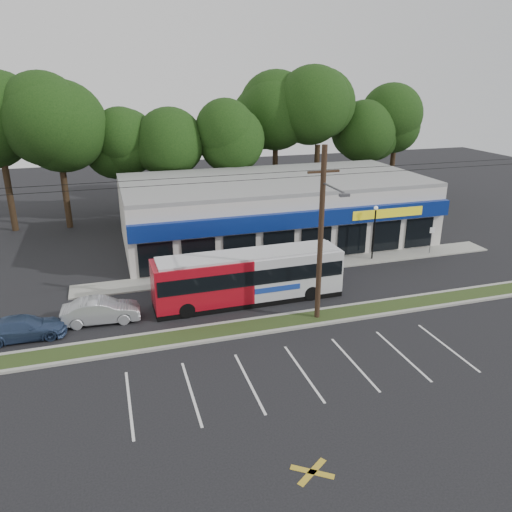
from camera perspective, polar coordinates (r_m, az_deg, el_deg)
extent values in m
plane|color=black|center=(27.74, 2.06, -8.86)|extent=(120.00, 120.00, 0.00)
cube|color=#2C3E19|center=(28.54, 1.40, -7.83)|extent=(40.00, 1.60, 0.12)
cube|color=#9E9E93|center=(27.83, 1.95, -8.60)|extent=(40.00, 0.25, 0.14)
cube|color=#9E9E93|center=(29.25, 0.86, -7.07)|extent=(40.00, 0.25, 0.14)
cube|color=#9E9E93|center=(36.98, 4.83, -1.20)|extent=(32.00, 2.20, 0.10)
cube|color=beige|center=(42.62, 2.06, 5.21)|extent=(25.00, 12.00, 5.00)
cube|color=navy|center=(36.75, 5.27, 4.16)|extent=(25.00, 0.50, 1.20)
cube|color=black|center=(37.51, 5.07, 1.30)|extent=(24.00, 0.12, 2.40)
cube|color=yellow|center=(39.65, 14.87, 4.75)|extent=(6.00, 0.06, 0.70)
cube|color=gray|center=(42.02, 2.11, 8.70)|extent=(25.00, 12.00, 0.30)
cylinder|color=black|center=(27.65, 7.39, 2.18)|extent=(0.30, 0.30, 10.00)
cube|color=black|center=(26.78, 7.74, 9.53)|extent=(1.80, 0.12, 0.12)
cylinder|color=#59595E|center=(25.84, 8.78, 7.74)|extent=(0.10, 2.40, 0.10)
cube|color=#59595E|center=(24.72, 10.07, 6.87)|extent=(0.50, 0.25, 0.15)
cylinder|color=black|center=(25.67, 1.56, 9.48)|extent=(50.00, 0.02, 0.02)
cylinder|color=black|center=(25.72, 1.55, 8.82)|extent=(50.00, 0.02, 0.02)
cylinder|color=black|center=(38.72, 13.31, 2.36)|extent=(0.12, 0.12, 4.00)
sphere|color=silver|center=(38.15, 13.56, 5.37)|extent=(0.30, 0.30, 0.30)
cylinder|color=#59595E|center=(41.52, 19.34, 1.64)|extent=(0.06, 0.06, 2.20)
cube|color=white|center=(41.22, 19.52, 2.81)|extent=(0.45, 0.04, 0.45)
cylinder|color=black|center=(50.65, -25.85, 6.02)|extent=(0.56, 0.56, 5.72)
sphere|color=black|center=(49.79, -26.83, 12.25)|extent=(6.76, 6.76, 6.76)
cylinder|color=black|center=(50.11, -20.20, 6.67)|extent=(0.56, 0.56, 5.72)
sphere|color=black|center=(49.24, -20.99, 12.99)|extent=(6.76, 6.76, 6.76)
cylinder|color=black|center=(50.07, -14.46, 7.25)|extent=(0.56, 0.56, 5.72)
sphere|color=black|center=(49.20, -15.04, 13.61)|extent=(6.76, 6.76, 6.76)
cylinder|color=black|center=(50.53, -8.76, 7.77)|extent=(0.56, 0.56, 5.72)
sphere|color=black|center=(49.66, -9.11, 14.08)|extent=(6.76, 6.76, 6.76)
cylinder|color=black|center=(51.46, -3.21, 8.19)|extent=(0.56, 0.56, 5.72)
sphere|color=black|center=(50.62, -3.33, 14.39)|extent=(6.76, 6.76, 6.76)
cylinder|color=black|center=(52.86, 2.12, 8.52)|extent=(0.56, 0.56, 5.72)
sphere|color=black|center=(52.04, 2.20, 14.57)|extent=(6.76, 6.76, 6.76)
cylinder|color=black|center=(54.68, 7.13, 8.77)|extent=(0.56, 0.56, 5.72)
sphere|color=black|center=(53.89, 7.39, 14.61)|extent=(6.76, 6.76, 6.76)
cylinder|color=black|center=(56.89, 11.80, 8.94)|extent=(0.56, 0.56, 5.72)
sphere|color=black|center=(56.12, 12.21, 14.55)|extent=(6.76, 6.76, 6.76)
cylinder|color=black|center=(59.43, 16.09, 9.05)|extent=(0.56, 0.56, 5.72)
sphere|color=black|center=(58.70, 16.62, 14.40)|extent=(6.76, 6.76, 6.76)
cube|color=#A60C19|center=(30.18, -6.19, -2.92)|extent=(5.92, 2.54, 2.69)
cube|color=silver|center=(31.77, 4.22, -1.65)|extent=(5.92, 2.54, 2.69)
cube|color=black|center=(31.45, -0.83, -4.80)|extent=(11.79, 2.58, 0.34)
cube|color=black|center=(30.73, -0.85, -1.73)|extent=(11.56, 2.69, 0.93)
cube|color=black|center=(32.89, 9.03, -0.76)|extent=(0.09, 2.08, 1.37)
cube|color=#193899|center=(30.43, 2.50, -3.77)|extent=(2.94, 0.08, 0.34)
cube|color=silver|center=(30.34, -0.86, 0.17)|extent=(11.20, 2.38, 0.18)
cylinder|color=black|center=(29.50, -7.89, -6.16)|extent=(0.94, 0.29, 0.94)
cylinder|color=black|center=(31.48, -8.63, -4.46)|extent=(0.94, 0.29, 0.94)
cylinder|color=black|center=(31.62, 6.31, -4.23)|extent=(0.94, 0.29, 0.94)
cylinder|color=black|center=(33.47, 4.77, -2.76)|extent=(0.94, 0.29, 0.94)
imported|color=black|center=(36.41, 5.80, -0.52)|extent=(4.21, 2.27, 1.36)
imported|color=#A2A5A9|center=(29.97, -17.30, -5.99)|extent=(4.42, 1.77, 1.43)
imported|color=navy|center=(29.74, -25.02, -7.44)|extent=(4.34, 1.80, 1.26)
imported|color=silver|center=(33.12, 1.95, -2.41)|extent=(0.60, 0.43, 1.52)
imported|color=beige|center=(34.94, 8.85, -1.11)|extent=(1.06, 0.92, 1.87)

